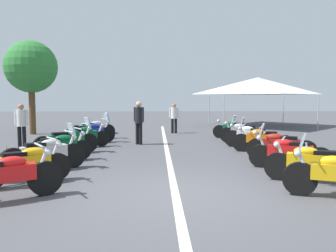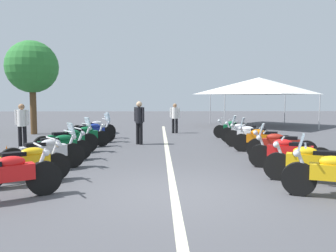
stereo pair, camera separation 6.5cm
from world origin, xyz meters
The scene contains 23 objects.
ground_plane centered at (0.00, 0.00, 0.00)m, with size 80.00×80.00×0.00m, color #4C4C51.
lane_centre_stripe centered at (4.88, 0.00, 0.00)m, with size 21.85×0.16×0.01m, color beige.
motorcycle_left_row_0 centered at (-0.46, 3.19, 0.47)m, with size 1.29×1.96×1.02m.
motorcycle_left_row_1 centered at (0.78, 3.23, 0.45)m, with size 1.29×1.73×1.00m.
motorcycle_left_row_2 centered at (2.17, 3.25, 0.48)m, with size 1.35×1.88×1.23m.
motorcycle_left_row_3 centered at (3.45, 3.28, 0.45)m, with size 1.18×1.84×0.99m.
motorcycle_left_row_4 centered at (4.86, 3.37, 0.48)m, with size 1.32×1.92×1.22m.
motorcycle_left_row_5 centered at (6.32, 3.20, 0.45)m, with size 1.11×2.01×0.99m.
motorcycle_left_row_6 centered at (7.55, 3.11, 0.47)m, with size 1.25×1.97×1.22m.
motorcycle_left_row_7 centered at (9.01, 3.26, 0.47)m, with size 1.06×1.96×1.22m.
motorcycle_right_row_1 centered at (0.71, -3.12, 0.46)m, with size 1.09×2.02×1.00m.
motorcycle_right_row_2 centered at (2.19, -3.14, 0.46)m, with size 1.03×2.02×1.20m.
motorcycle_right_row_3 centered at (3.50, -3.39, 0.46)m, with size 1.03×1.96×1.00m.
motorcycle_right_row_4 centered at (4.98, -3.28, 0.46)m, with size 1.00×2.01×1.21m.
motorcycle_right_row_5 centered at (6.15, -3.21, 0.47)m, with size 1.03×1.96×1.21m.
motorcycle_right_row_6 centered at (7.55, -3.28, 0.45)m, with size 0.93×1.96×1.00m.
motorcycle_right_row_7 centered at (9.07, -3.22, 0.45)m, with size 0.92×1.94×0.99m.
traffic_cone_0 centered at (2.61, 4.42, 0.29)m, with size 0.36×0.36×0.61m.
bystander_1 centered at (7.17, 1.09, 1.03)m, with size 0.37×0.43×1.75m.
bystander_3 centered at (11.53, -0.56, 0.92)m, with size 0.32×0.52×1.58m.
bystander_4 centered at (6.24, 5.41, 0.98)m, with size 0.32×0.53×1.67m.
roadside_tree_0 centered at (11.25, 6.78, 3.43)m, with size 2.65×2.65×4.79m.
event_tent centered at (15.81, -6.27, 2.65)m, with size 6.16×6.16×3.20m.
Camera 1 is at (-6.78, 0.36, 1.92)m, focal length 36.97 mm.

